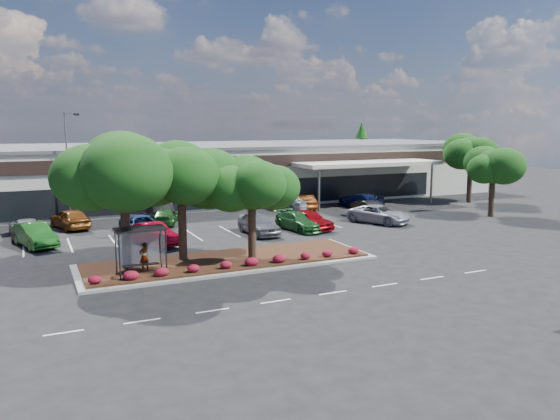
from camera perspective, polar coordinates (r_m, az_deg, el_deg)
name	(u,v)px	position (r m, az deg, el deg)	size (l,w,h in m)	color
ground	(285,275)	(31.23, 0.52, -6.83)	(160.00, 160.00, 0.00)	black
retail_store	(155,173)	(62.64, -12.92, 3.82)	(80.40, 25.20, 6.25)	beige
landscape_island	(228,261)	(34.04, -5.45, -5.33)	(18.00, 6.00, 0.26)	gray
lane_markings	(223,240)	(40.57, -6.02, -3.18)	(33.12, 20.06, 0.01)	silver
shrub_row	(240,263)	(32.03, -4.20, -5.51)	(17.00, 0.80, 0.50)	maroon
bus_shelter	(140,237)	(31.19, -14.43, -2.78)	(2.75, 1.55, 2.59)	black
island_tree_west	(124,200)	(32.30, -15.95, 0.98)	(7.20, 7.20, 7.89)	#0E3510
island_tree_mid	(182,200)	(33.73, -10.24, 1.01)	(6.60, 6.60, 7.32)	#0E3510
island_tree_east	(252,206)	(33.62, -2.96, 0.41)	(5.80, 5.80, 6.50)	#0E3510
tree_east_near	(492,182)	(54.06, 21.32, 2.76)	(5.60, 5.60, 6.51)	#0E3510
tree_east_far	(470,168)	(63.16, 19.27, 4.18)	(6.40, 6.40, 7.62)	#0E3510
conifer_north_east	(361,151)	(85.32, 8.50, 6.15)	(3.96, 3.96, 9.00)	#0E3510
person_waiting	(144,257)	(31.97, -14.00, -4.74)	(0.59, 0.39, 1.62)	#594C47
light_pole	(69,174)	(50.59, -21.15, 3.49)	(1.43, 0.54, 9.55)	gray
car_1	(35,235)	(41.92, -24.26, -2.40)	(1.74, 4.98, 1.64)	#175317
car_2	(142,225)	(43.76, -14.24, -1.55)	(2.44, 5.28, 1.47)	navy
car_3	(153,234)	(39.75, -13.10, -2.48)	(1.65, 4.73, 1.56)	maroon
car_4	(259,223)	(42.50, -2.25, -1.42)	(2.02, 5.03, 1.71)	slate
car_5	(299,221)	(44.16, 1.98, -1.19)	(2.05, 5.05, 1.46)	#205725
car_6	(309,220)	(44.54, 3.04, -1.01)	(1.90, 4.72, 1.61)	maroon
car_7	(371,210)	(50.33, 9.52, 0.01)	(1.67, 4.78, 1.58)	black
car_8	(379,214)	(48.17, 10.29, -0.43)	(2.56, 5.55, 1.54)	#9EA1AA
car_9	(27,228)	(45.78, -24.95, -1.69)	(2.36, 5.11, 1.42)	slate
car_10	(70,219)	(47.98, -21.08, -0.84)	(1.99, 4.94, 1.68)	brown
car_11	(160,211)	(49.82, -12.45, -0.10)	(1.81, 5.18, 1.71)	black
car_12	(165,217)	(47.75, -11.90, -0.69)	(1.87, 4.60, 1.33)	#1D4C1A
car_14	(289,203)	(54.62, 0.92, 0.78)	(2.09, 5.14, 1.49)	#B5B5B5
car_15	(304,202)	(55.13, 2.51, 0.86)	(1.60, 4.60, 1.52)	#81360E
car_16	(361,199)	(57.64, 8.46, 1.10)	(2.07, 5.10, 1.48)	black
car_17	(360,201)	(56.41, 8.39, 0.95)	(2.10, 5.15, 1.50)	navy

